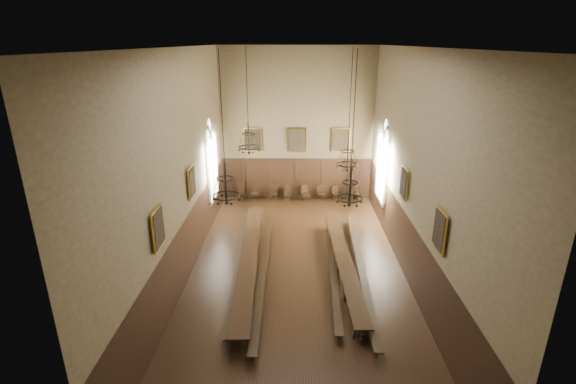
{
  "coord_description": "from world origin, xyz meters",
  "views": [
    {
      "loc": [
        -0.13,
        -15.28,
        9.21
      ],
      "look_at": [
        -0.4,
        1.5,
        3.11
      ],
      "focal_mm": 26.0,
      "sensor_mm": 36.0,
      "label": 1
    }
  ],
  "objects_px": {
    "chair_3": "(288,196)",
    "chair_6": "(336,196)",
    "chair_0": "(241,195)",
    "chair_2": "(274,196)",
    "chair_5": "(321,196)",
    "chandelier_front_right": "(350,189)",
    "bench_left_outer": "(238,266)",
    "chandelier_back_right": "(347,158)",
    "bench_left_inner": "(263,270)",
    "bench_right_inner": "(333,267)",
    "table_right": "(343,266)",
    "chair_4": "(305,196)",
    "chair_1": "(255,196)",
    "bench_right_outer": "(360,268)",
    "chandelier_back_left": "(249,141)",
    "table_left": "(249,264)",
    "chandelier_front_left": "(226,187)",
    "chair_7": "(355,196)"
  },
  "relations": [
    {
      "from": "bench_right_outer",
      "to": "chandelier_back_left",
      "type": "height_order",
      "value": "chandelier_back_left"
    },
    {
      "from": "bench_right_inner",
      "to": "chair_5",
      "type": "distance_m",
      "value": 8.48
    },
    {
      "from": "chair_7",
      "to": "chandelier_back_left",
      "type": "distance_m",
      "value": 9.33
    },
    {
      "from": "bench_left_inner",
      "to": "chandelier_front_left",
      "type": "height_order",
      "value": "chandelier_front_left"
    },
    {
      "from": "table_left",
      "to": "chair_0",
      "type": "distance_m",
      "value": 8.6
    },
    {
      "from": "bench_left_outer",
      "to": "chandelier_back_left",
      "type": "xyz_separation_m",
      "value": [
        0.31,
        2.75,
        4.73
      ]
    },
    {
      "from": "chair_4",
      "to": "chandelier_back_right",
      "type": "relative_size",
      "value": 0.18
    },
    {
      "from": "bench_left_inner",
      "to": "chair_6",
      "type": "height_order",
      "value": "chair_6"
    },
    {
      "from": "chair_2",
      "to": "chandelier_front_left",
      "type": "height_order",
      "value": "chandelier_front_left"
    },
    {
      "from": "table_right",
      "to": "chair_4",
      "type": "height_order",
      "value": "chair_4"
    },
    {
      "from": "bench_left_inner",
      "to": "chair_7",
      "type": "height_order",
      "value": "chair_7"
    },
    {
      "from": "table_left",
      "to": "chair_5",
      "type": "relative_size",
      "value": 10.76
    },
    {
      "from": "chair_6",
      "to": "chandelier_front_right",
      "type": "height_order",
      "value": "chandelier_front_right"
    },
    {
      "from": "chandelier_front_left",
      "to": "chair_0",
      "type": "bearing_deg",
      "value": 95.41
    },
    {
      "from": "table_left",
      "to": "chandelier_front_left",
      "type": "relative_size",
      "value": 2.27
    },
    {
      "from": "chair_0",
      "to": "chandelier_front_right",
      "type": "relative_size",
      "value": 0.21
    },
    {
      "from": "chair_7",
      "to": "table_left",
      "type": "bearing_deg",
      "value": -119.51
    },
    {
      "from": "chair_0",
      "to": "chair_4",
      "type": "relative_size",
      "value": 1.09
    },
    {
      "from": "chair_6",
      "to": "chandelier_back_right",
      "type": "bearing_deg",
      "value": -110.72
    },
    {
      "from": "chair_1",
      "to": "chandelier_front_left",
      "type": "distance_m",
      "value": 12.3
    },
    {
      "from": "bench_left_outer",
      "to": "chandelier_back_left",
      "type": "height_order",
      "value": "chandelier_back_left"
    },
    {
      "from": "chair_5",
      "to": "chandelier_front_left",
      "type": "relative_size",
      "value": 0.21
    },
    {
      "from": "table_left",
      "to": "table_right",
      "type": "bearing_deg",
      "value": -0.65
    },
    {
      "from": "chair_7",
      "to": "chandelier_front_left",
      "type": "relative_size",
      "value": 0.22
    },
    {
      "from": "chair_5",
      "to": "chandelier_front_right",
      "type": "relative_size",
      "value": 0.2
    },
    {
      "from": "bench_right_outer",
      "to": "chair_0",
      "type": "xyz_separation_m",
      "value": [
        -6.03,
        8.58,
        0.01
      ]
    },
    {
      "from": "bench_left_outer",
      "to": "chandelier_back_right",
      "type": "xyz_separation_m",
      "value": [
        4.71,
        2.58,
        4.04
      ]
    },
    {
      "from": "chair_3",
      "to": "chair_1",
      "type": "bearing_deg",
      "value": -177.0
    },
    {
      "from": "chair_3",
      "to": "chair_6",
      "type": "xyz_separation_m",
      "value": [
        2.96,
        -0.0,
        0.02
      ]
    },
    {
      "from": "bench_left_inner",
      "to": "chair_0",
      "type": "bearing_deg",
      "value": 102.75
    },
    {
      "from": "table_left",
      "to": "chandelier_back_left",
      "type": "distance_m",
      "value": 5.36
    },
    {
      "from": "chair_2",
      "to": "chair_6",
      "type": "bearing_deg",
      "value": 9.02
    },
    {
      "from": "bench_right_outer",
      "to": "chair_2",
      "type": "distance_m",
      "value": 9.44
    },
    {
      "from": "chair_0",
      "to": "chandelier_back_right",
      "type": "bearing_deg",
      "value": -47.72
    },
    {
      "from": "chair_0",
      "to": "chair_3",
      "type": "xyz_separation_m",
      "value": [
        2.85,
        0.02,
        -0.05
      ]
    },
    {
      "from": "chair_3",
      "to": "chandelier_back_left",
      "type": "relative_size",
      "value": 0.19
    },
    {
      "from": "bench_right_inner",
      "to": "table_left",
      "type": "bearing_deg",
      "value": -179.67
    },
    {
      "from": "bench_left_inner",
      "to": "chair_1",
      "type": "height_order",
      "value": "chair_1"
    },
    {
      "from": "chair_0",
      "to": "table_right",
      "type": "bearing_deg",
      "value": -59.36
    },
    {
      "from": "bench_right_inner",
      "to": "chandelier_back_right",
      "type": "relative_size",
      "value": 1.76
    },
    {
      "from": "chair_0",
      "to": "chair_3",
      "type": "bearing_deg",
      "value": -0.84
    },
    {
      "from": "chair_1",
      "to": "chandelier_front_right",
      "type": "relative_size",
      "value": 0.2
    },
    {
      "from": "bench_right_inner",
      "to": "bench_right_outer",
      "type": "xyz_separation_m",
      "value": [
        1.14,
        -0.11,
        0.04
      ]
    },
    {
      "from": "chair_2",
      "to": "chair_5",
      "type": "distance_m",
      "value": 2.91
    },
    {
      "from": "chair_3",
      "to": "chair_6",
      "type": "distance_m",
      "value": 2.96
    },
    {
      "from": "chandelier_back_right",
      "to": "chair_0",
      "type": "bearing_deg",
      "value": 133.61
    },
    {
      "from": "chair_4",
      "to": "chair_6",
      "type": "distance_m",
      "value": 1.87
    },
    {
      "from": "bench_left_outer",
      "to": "chandelier_front_right",
      "type": "bearing_deg",
      "value": -27.54
    },
    {
      "from": "table_right",
      "to": "chandelier_front_right",
      "type": "xyz_separation_m",
      "value": [
        -0.2,
        -2.15,
        4.17
      ]
    },
    {
      "from": "chandelier_back_left",
      "to": "chair_4",
      "type": "bearing_deg",
      "value": 64.59
    }
  ]
}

